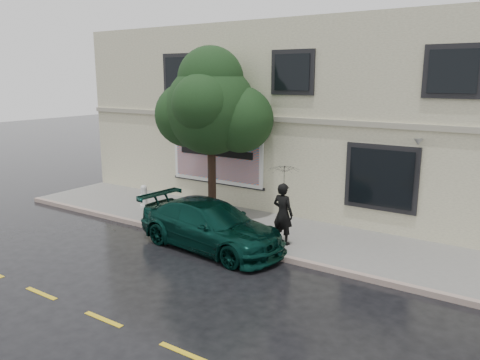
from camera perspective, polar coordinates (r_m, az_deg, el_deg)
The scene contains 11 objects.
ground at distance 13.04m, azimuth -4.34°, elevation -10.36°, with size 90.00×90.00×0.00m, color black.
sidewalk at distance 15.53m, azimuth 3.07°, elevation -6.24°, with size 20.00×3.50×0.15m, color gray.
curb at distance 14.14m, azimuth -0.58°, elevation -8.14°, with size 20.00×0.18×0.16m, color gray.
road_marking at distance 10.77m, azimuth -16.30°, elevation -15.98°, with size 19.00×0.12×0.01m, color gold.
building at distance 19.94m, azimuth 11.70°, elevation 7.75°, with size 20.00×8.12×7.00m.
billboard at distance 18.12m, azimuth -2.90°, elevation 2.93°, with size 4.30×0.16×2.20m.
car at distance 14.08m, azimuth -3.61°, elevation -5.52°, with size 2.15×4.87×1.42m, color black.
pedestrian at distance 13.96m, azimuth 5.25°, elevation -4.11°, with size 0.68×0.45×1.86m, color black.
umbrella at distance 13.65m, azimuth 5.36°, elevation 1.09°, with size 0.98×0.98×0.72m, color black.
street_tree at distance 16.47m, azimuth -3.56°, elevation 8.56°, with size 3.18×3.18×5.39m.
fire_hydrant at distance 18.33m, azimuth -11.61°, elevation -1.94°, with size 0.35×0.33×0.86m.
Camera 1 is at (7.44, -9.44, 5.05)m, focal length 35.00 mm.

